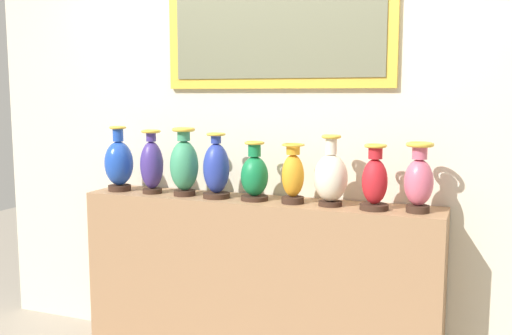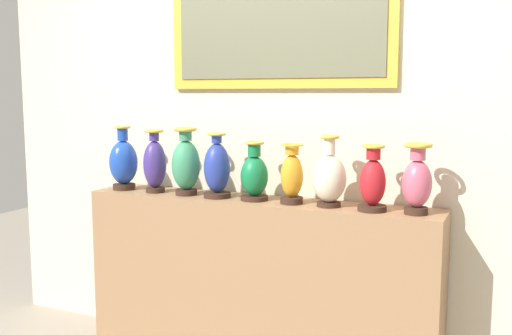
{
  "view_description": "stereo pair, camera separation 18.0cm",
  "coord_description": "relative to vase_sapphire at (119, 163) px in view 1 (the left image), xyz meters",
  "views": [
    {
      "loc": [
        1.21,
        -3.06,
        1.62
      ],
      "look_at": [
        0.0,
        0.0,
        1.2
      ],
      "focal_mm": 40.38,
      "sensor_mm": 36.0,
      "label": 1
    },
    {
      "loc": [
        1.37,
        -2.99,
        1.62
      ],
      "look_at": [
        0.0,
        0.0,
        1.2
      ],
      "focal_mm": 40.38,
      "sensor_mm": 36.0,
      "label": 2
    }
  ],
  "objects": [
    {
      "name": "vase_emerald",
      "position": [
        0.91,
        0.01,
        -0.03
      ],
      "size": [
        0.16,
        0.16,
        0.34
      ],
      "color": "#382319",
      "rests_on": "display_shelf"
    },
    {
      "name": "vase_indigo",
      "position": [
        0.24,
        -0.01,
        0.0
      ],
      "size": [
        0.14,
        0.14,
        0.39
      ],
      "color": "#382319",
      "rests_on": "display_shelf"
    },
    {
      "name": "vase_ivory",
      "position": [
        1.37,
        0.0,
        -0.01
      ],
      "size": [
        0.19,
        0.19,
        0.39
      ],
      "color": "#382319",
      "rests_on": "display_shelf"
    },
    {
      "name": "vase_cobalt",
      "position": [
        0.68,
        -0.0,
        -0.0
      ],
      "size": [
        0.16,
        0.16,
        0.38
      ],
      "color": "#382319",
      "rests_on": "display_shelf"
    },
    {
      "name": "vase_sapphire",
      "position": [
        0.0,
        0.0,
        0.0
      ],
      "size": [
        0.18,
        0.18,
        0.41
      ],
      "color": "#382319",
      "rests_on": "display_shelf"
    },
    {
      "name": "vase_jade",
      "position": [
        0.47,
        -0.01,
        0.01
      ],
      "size": [
        0.17,
        0.17,
        0.41
      ],
      "color": "#382319",
      "rests_on": "display_shelf"
    },
    {
      "name": "vase_rose",
      "position": [
        1.83,
        -0.0,
        -0.0
      ],
      "size": [
        0.15,
        0.15,
        0.36
      ],
      "color": "#382319",
      "rests_on": "display_shelf"
    },
    {
      "name": "vase_crimson",
      "position": [
        1.61,
        -0.01,
        -0.02
      ],
      "size": [
        0.15,
        0.15,
        0.35
      ],
      "color": "#382319",
      "rests_on": "display_shelf"
    },
    {
      "name": "back_wall",
      "position": [
        0.92,
        0.26,
        0.32
      ],
      "size": [
        3.97,
        0.14,
        2.98
      ],
      "color": "beige",
      "rests_on": "ground_plane"
    },
    {
      "name": "vase_amber",
      "position": [
        1.15,
        -0.0,
        -0.02
      ],
      "size": [
        0.13,
        0.13,
        0.34
      ],
      "color": "#382319",
      "rests_on": "display_shelf"
    },
    {
      "name": "display_shelf",
      "position": [
        0.92,
        0.03,
        -0.68
      ],
      "size": [
        2.13,
        0.35,
        1.01
      ],
      "primitive_type": "cube",
      "color": "#99704C",
      "rests_on": "ground_plane"
    }
  ]
}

